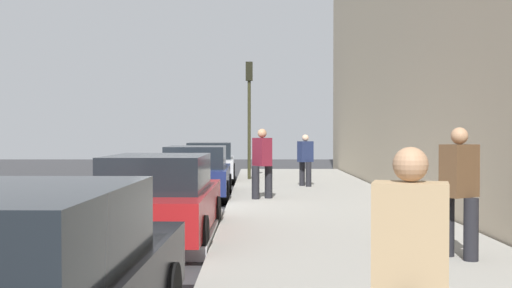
{
  "coord_description": "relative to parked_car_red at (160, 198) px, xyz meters",
  "views": [
    {
      "loc": [
        -15.98,
        -1.7,
        1.9
      ],
      "look_at": [
        0.4,
        -1.71,
        1.6
      ],
      "focal_mm": 44.15,
      "sensor_mm": 36.0,
      "label": 1
    }
  ],
  "objects": [
    {
      "name": "pedestrian_navy_coat",
      "position": [
        9.5,
        -3.28,
        0.29
      ],
      "size": [
        0.51,
        0.53,
        1.68
      ],
      "color": "black",
      "rests_on": "sidewalk"
    },
    {
      "name": "sidewalk",
      "position": [
        5.1,
        -3.27,
        -0.68
      ],
      "size": [
        28.0,
        4.6,
        0.15
      ],
      "primitive_type": "cube",
      "color": "gray",
      "rests_on": "ground"
    },
    {
      "name": "parked_car_silver",
      "position": [
        13.19,
        0.08,
        0.0
      ],
      "size": [
        4.7,
        2.01,
        1.51
      ],
      "color": "black",
      "rests_on": "ground"
    },
    {
      "name": "parked_car_navy",
      "position": [
        6.87,
        0.0,
        -0.0
      ],
      "size": [
        4.29,
        1.95,
        1.51
      ],
      "color": "black",
      "rests_on": "ground"
    },
    {
      "name": "snow_bank_curb",
      "position": [
        0.6,
        -0.67,
        -0.65
      ],
      "size": [
        4.62,
        0.56,
        0.22
      ],
      "primitive_type": "cube",
      "color": "white",
      "rests_on": "ground"
    },
    {
      "name": "traffic_light_pole",
      "position": [
        12.62,
        -1.43,
        2.35
      ],
      "size": [
        0.35,
        0.26,
        4.38
      ],
      "color": "#2D2D19",
      "rests_on": "sidewalk"
    },
    {
      "name": "parked_car_red",
      "position": [
        0.0,
        0.0,
        0.0
      ],
      "size": [
        4.56,
        1.93,
        1.51
      ],
      "color": "black",
      "rests_on": "ground"
    },
    {
      "name": "pedestrian_burgundy_coat",
      "position": [
        5.67,
        -1.84,
        0.38
      ],
      "size": [
        0.59,
        0.55,
        1.84
      ],
      "color": "black",
      "rests_on": "sidewalk"
    },
    {
      "name": "lane_stripe_centre",
      "position": [
        5.1,
        3.23,
        -0.75
      ],
      "size": [
        28.0,
        0.14,
        0.01
      ],
      "primitive_type": "cube",
      "color": "gold",
      "rests_on": "ground"
    },
    {
      "name": "pedestrian_tan_coat",
      "position": [
        -7.05,
        -2.61,
        0.28
      ],
      "size": [
        0.54,
        0.51,
        1.66
      ],
      "color": "black",
      "rests_on": "sidewalk"
    },
    {
      "name": "pedestrian_brown_coat",
      "position": [
        -2.18,
        -4.49,
        0.36
      ],
      "size": [
        0.53,
        0.58,
        1.82
      ],
      "color": "black",
      "rests_on": "sidewalk"
    },
    {
      "name": "ground_plane",
      "position": [
        5.1,
        0.03,
        -0.76
      ],
      "size": [
        56.0,
        56.0,
        0.0
      ],
      "primitive_type": "plane",
      "color": "#333335"
    }
  ]
}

